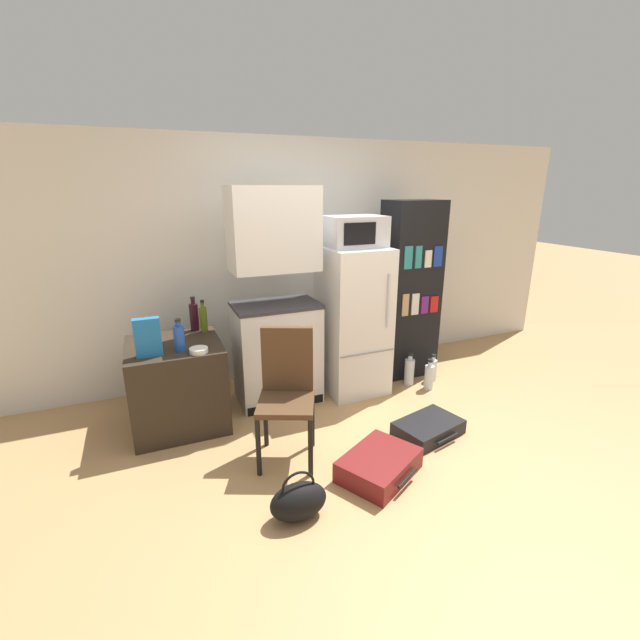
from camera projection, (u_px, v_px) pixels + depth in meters
ground_plane at (390, 467)px, 3.13m from camera, size 24.00×24.00×0.00m
wall_back at (314, 259)px, 4.60m from camera, size 6.40×0.10×2.43m
side_table at (178, 384)px, 3.61m from camera, size 0.75×0.74×0.73m
kitchen_hutch at (276, 306)px, 3.88m from camera, size 0.77×0.51×1.97m
refrigerator at (353, 320)px, 4.16m from camera, size 0.58×0.65×1.43m
microwave at (355, 231)px, 3.91m from camera, size 0.53×0.38×0.28m
bookshelf at (410, 290)px, 4.47m from camera, size 0.56×0.39×1.83m
bottle_wine_dark at (194, 316)px, 3.79m from camera, size 0.08×0.08×0.31m
bottle_olive_oil at (203, 318)px, 3.76m from camera, size 0.07×0.07×0.29m
bottle_clear_short at (151, 331)px, 3.55m from camera, size 0.07×0.07×0.20m
bottle_blue_soda at (179, 338)px, 3.32m from camera, size 0.09×0.09×0.26m
bowl at (199, 350)px, 3.31m from camera, size 0.14×0.14×0.04m
cereal_box at (148, 337)px, 3.20m from camera, size 0.19×0.07×0.30m
chair at (287, 384)px, 3.13m from camera, size 0.53×0.53×0.99m
suitcase_large_flat at (428, 428)px, 3.52m from camera, size 0.60×0.47×0.12m
suitcase_small_flat at (379, 465)px, 3.02m from camera, size 0.68×0.62×0.16m
handbag at (298, 501)px, 2.61m from camera, size 0.36×0.20×0.33m
water_bottle_front at (429, 376)px, 4.30m from camera, size 0.09×0.09×0.32m
water_bottle_middle at (409, 371)px, 4.40m from camera, size 0.10×0.10×0.34m
water_bottle_back at (433, 369)px, 4.49m from camera, size 0.08×0.08×0.29m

